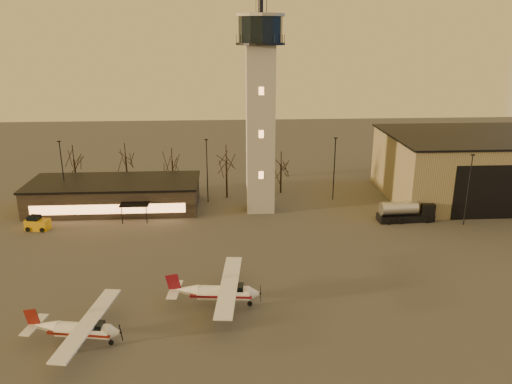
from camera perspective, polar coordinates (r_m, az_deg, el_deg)
ground at (r=48.81m, az=2.94°, el=-14.10°), size 220.00×220.00×0.00m
control_tower at (r=71.87m, az=0.50°, el=10.33°), size 6.80×6.80×32.60m
hangar at (r=87.96m, az=24.41°, el=2.71°), size 30.60×20.60×10.30m
terminal at (r=78.68m, az=-15.82°, el=-0.28°), size 25.40×12.20×4.30m
light_poles at (r=75.12m, az=0.81°, el=2.15°), size 58.50×12.25×10.14m
tree_row at (r=83.13m, az=-9.44°, el=3.85°), size 37.20×9.20×8.80m
cessna_front at (r=50.06m, az=-3.56°, el=-11.68°), size 9.83×12.40×3.41m
cessna_rear at (r=47.07m, az=-18.94°, el=-14.95°), size 9.09×11.44×3.14m
fuel_truck at (r=74.05m, az=16.71°, el=-2.33°), size 7.98×2.91×2.92m
service_cart at (r=74.30m, az=-23.71°, el=-3.40°), size 3.32×2.42×1.95m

